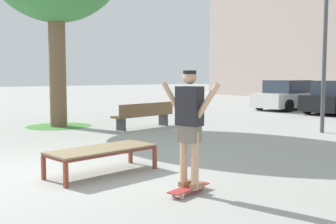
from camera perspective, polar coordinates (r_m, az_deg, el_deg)
ground_plane at (r=7.33m, az=-16.55°, el=-8.56°), size 120.00×120.00×0.00m
skate_box at (r=7.14m, az=-9.28°, el=-5.38°), size 0.90×1.95×0.46m
skateboard at (r=5.98m, az=2.99°, el=-10.69°), size 0.35×0.82×0.09m
skater at (r=5.79m, az=3.05°, el=-1.17°), size 0.99×0.34×1.69m
grass_patch_near_left at (r=14.27m, az=-15.12°, el=-1.94°), size 2.18×2.18×0.01m
car_white at (r=21.55m, az=16.65°, el=2.17°), size 1.97×4.22×1.50m
park_bench at (r=13.24m, az=-3.35°, el=-0.37°), size 0.74×2.44×0.83m
light_post at (r=13.17m, az=21.41°, el=14.01°), size 0.36×0.36×5.83m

